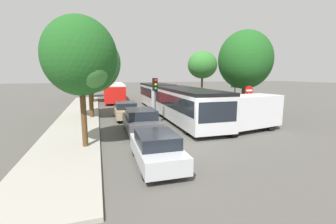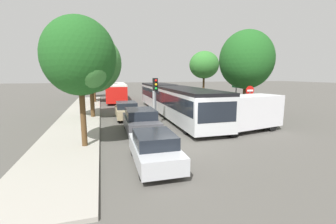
{
  "view_description": "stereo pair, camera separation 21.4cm",
  "coord_description": "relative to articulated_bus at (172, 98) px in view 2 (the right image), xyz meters",
  "views": [
    {
      "loc": [
        -4.18,
        -10.3,
        3.63
      ],
      "look_at": [
        0.2,
        3.66,
        1.2
      ],
      "focal_mm": 24.0,
      "sensor_mm": 36.0,
      "label": 1
    },
    {
      "loc": [
        -3.97,
        -10.37,
        3.63
      ],
      "look_at": [
        0.2,
        3.66,
        1.2
      ],
      "focal_mm": 24.0,
      "sensor_mm": 36.0,
      "label": 2
    }
  ],
  "objects": [
    {
      "name": "traffic_light",
      "position": [
        -2.47,
        -3.9,
        0.98
      ],
      "size": [
        0.35,
        0.38,
        3.4
      ],
      "rotation": [
        0.0,
        0.0,
        -1.42
      ],
      "color": "#56595E",
      "rests_on": "ground"
    },
    {
      "name": "tree_left_mid",
      "position": [
        -6.94,
        0.18,
        3.07
      ],
      "size": [
        5.04,
        5.04,
        7.05
      ],
      "color": "#51381E",
      "rests_on": "ground"
    },
    {
      "name": "direction_sign_post",
      "position": [
        5.53,
        -1.81,
        1.05
      ],
      "size": [
        0.13,
        1.4,
        3.6
      ],
      "rotation": [
        0.0,
        0.0,
        3.09
      ],
      "color": "#56595E",
      "rests_on": "ground"
    },
    {
      "name": "kerb_strip_left",
      "position": [
        -8.0,
        1.86,
        -1.45
      ],
      "size": [
        3.2,
        32.07,
        0.14
      ],
      "primitive_type": "cube",
      "color": "#9E998E",
      "rests_on": "ground"
    },
    {
      "name": "tree_right_mid",
      "position": [
        6.02,
        5.99,
        3.3
      ],
      "size": [
        3.59,
        3.59,
        6.49
      ],
      "color": "#51381E",
      "rests_on": "ground"
    },
    {
      "name": "white_van",
      "position": [
        2.82,
        -7.24,
        -0.28
      ],
      "size": [
        5.27,
        2.83,
        2.31
      ],
      "rotation": [
        0.0,
        0.0,
        3.32
      ],
      "color": "silver",
      "rests_on": "ground"
    },
    {
      "name": "articulated_bus",
      "position": [
        0.0,
        0.0,
        0.0
      ],
      "size": [
        2.99,
        17.77,
        2.63
      ],
      "rotation": [
        0.0,
        0.0,
        -1.59
      ],
      "color": "silver",
      "rests_on": "ground"
    },
    {
      "name": "queued_car_silver",
      "position": [
        -4.23,
        -11.01,
        -0.83
      ],
      "size": [
        1.72,
        3.92,
        1.35
      ],
      "rotation": [
        0.0,
        0.0,
        1.55
      ],
      "color": "#B7BABF",
      "rests_on": "ground"
    },
    {
      "name": "queued_car_graphite",
      "position": [
        -3.9,
        -5.85,
        -0.74
      ],
      "size": [
        1.95,
        4.44,
        1.53
      ],
      "rotation": [
        0.0,
        0.0,
        1.55
      ],
      "color": "#47474C",
      "rests_on": "ground"
    },
    {
      "name": "no_entry_sign",
      "position": [
        4.48,
        -5.2,
        0.36
      ],
      "size": [
        0.7,
        0.08,
        2.82
      ],
      "rotation": [
        0.0,
        0.0,
        -1.57
      ],
      "color": "#56595E",
      "rests_on": "ground"
    },
    {
      "name": "city_bus_rear",
      "position": [
        -4.15,
        12.89,
        -0.11
      ],
      "size": [
        3.13,
        11.41,
        2.43
      ],
      "rotation": [
        0.0,
        0.0,
        1.52
      ],
      "color": "red",
      "rests_on": "ground"
    },
    {
      "name": "tree_left_near",
      "position": [
        -7.04,
        -8.1,
        2.86
      ],
      "size": [
        3.4,
        3.4,
        6.33
      ],
      "color": "#51381E",
      "rests_on": "ground"
    },
    {
      "name": "tree_left_distant",
      "position": [
        -7.61,
        19.25,
        2.67
      ],
      "size": [
        3.49,
        3.49,
        6.21
      ],
      "color": "#51381E",
      "rests_on": "ground"
    },
    {
      "name": "tree_left_far",
      "position": [
        -7.02,
        11.18,
        3.38
      ],
      "size": [
        3.98,
        3.98,
        7.33
      ],
      "color": "#51381E",
      "rests_on": "ground"
    },
    {
      "name": "queued_car_tan",
      "position": [
        -4.24,
        -0.89,
        -0.8
      ],
      "size": [
        1.8,
        4.1,
        1.41
      ],
      "rotation": [
        0.0,
        0.0,
        1.55
      ],
      "color": "tan",
      "rests_on": "ground"
    },
    {
      "name": "ground_plane",
      "position": [
        -2.21,
        -9.18,
        -1.52
      ],
      "size": [
        200.0,
        200.0,
        0.0
      ],
      "primitive_type": "plane",
      "color": "#4F4C47"
    },
    {
      "name": "tree_right_near",
      "position": [
        5.71,
        -2.69,
        3.25
      ],
      "size": [
        4.55,
        4.55,
        7.37
      ],
      "color": "#51381E",
      "rests_on": "ground"
    }
  ]
}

